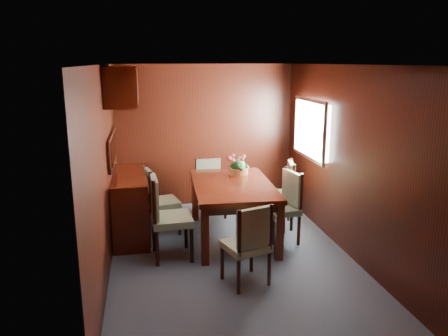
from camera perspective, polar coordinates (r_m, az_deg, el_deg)
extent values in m
plane|color=#3C4752|center=(5.70, 0.97, -11.53)|extent=(4.50, 4.50, 0.00)
cube|color=black|center=(5.22, -15.33, -0.44)|extent=(0.02, 4.50, 2.40)
cube|color=black|center=(5.79, 15.73, 0.90)|extent=(0.02, 4.50, 2.40)
cube|color=black|center=(7.48, -2.45, 4.23)|extent=(3.00, 0.02, 2.40)
cube|color=black|center=(3.23, 9.13, -8.91)|extent=(3.00, 0.02, 2.40)
cube|color=black|center=(5.16, 1.08, 13.35)|extent=(3.00, 4.50, 0.02)
cube|color=white|center=(6.72, 11.61, 5.04)|extent=(0.14, 1.10, 0.80)
cube|color=#B2B2B7|center=(6.69, 11.06, 5.03)|extent=(0.04, 1.20, 0.90)
cube|color=black|center=(6.18, -14.40, 2.53)|extent=(0.03, 1.36, 0.41)
cube|color=silver|center=(6.18, -14.23, 2.54)|extent=(0.01, 1.30, 0.35)
cube|color=black|center=(6.07, -13.25, 10.51)|extent=(0.40, 1.40, 0.50)
cube|color=black|center=(6.37, -11.98, -4.71)|extent=(0.48, 1.40, 0.90)
cube|color=black|center=(5.37, -2.52, -8.92)|extent=(0.10, 0.10, 0.74)
cube|color=black|center=(5.52, 7.23, -8.34)|extent=(0.10, 0.10, 0.74)
cube|color=black|center=(6.84, -3.82, -3.87)|extent=(0.10, 0.10, 0.74)
cube|color=black|center=(6.96, 3.85, -3.54)|extent=(0.10, 0.10, 0.74)
cube|color=black|center=(6.05, 1.11, -3.08)|extent=(1.01, 1.62, 0.11)
cube|color=black|center=(6.03, 1.11, -2.30)|extent=(1.14, 1.76, 0.06)
cylinder|color=black|center=(5.85, -9.14, -8.70)|extent=(0.05, 0.05, 0.44)
cylinder|color=black|center=(5.44, -8.74, -10.46)|extent=(0.05, 0.05, 0.44)
cylinder|color=black|center=(5.90, -4.98, -8.40)|extent=(0.05, 0.05, 0.44)
cylinder|color=black|center=(5.49, -4.25, -10.12)|extent=(0.05, 0.05, 0.44)
cube|color=gray|center=(5.56, -6.86, -6.69)|extent=(0.52, 0.54, 0.09)
cylinder|color=black|center=(5.66, -9.47, -3.31)|extent=(0.05, 0.05, 0.58)
cylinder|color=black|center=(5.23, -9.09, -4.71)|extent=(0.05, 0.05, 0.58)
cube|color=gray|center=(5.44, -9.06, -3.74)|extent=(0.09, 0.47, 0.49)
cylinder|color=black|center=(6.61, -10.04, -6.29)|extent=(0.04, 0.04, 0.39)
cylinder|color=black|center=(6.24, -9.19, -7.47)|extent=(0.04, 0.04, 0.39)
cylinder|color=black|center=(6.69, -6.85, -5.90)|extent=(0.04, 0.04, 0.39)
cylinder|color=black|center=(6.33, -5.82, -7.04)|extent=(0.04, 0.04, 0.39)
cube|color=gray|center=(6.38, -8.05, -4.51)|extent=(0.53, 0.55, 0.08)
cylinder|color=black|center=(6.45, -10.32, -1.98)|extent=(0.04, 0.04, 0.52)
cylinder|color=black|center=(6.07, -9.46, -2.94)|extent=(0.04, 0.04, 0.52)
cube|color=gray|center=(6.26, -9.73, -2.25)|extent=(0.15, 0.42, 0.44)
cylinder|color=black|center=(6.06, 9.73, -8.10)|extent=(0.05, 0.05, 0.40)
cylinder|color=black|center=(6.39, 7.81, -6.84)|extent=(0.05, 0.05, 0.40)
cylinder|color=black|center=(5.87, 6.41, -8.69)|extent=(0.05, 0.05, 0.40)
cylinder|color=black|center=(6.22, 4.61, -7.36)|extent=(0.05, 0.05, 0.40)
cube|color=gray|center=(6.04, 7.21, -5.40)|extent=(0.54, 0.55, 0.08)
cylinder|color=black|center=(5.89, 10.03, -3.26)|extent=(0.05, 0.05, 0.54)
cylinder|color=black|center=(6.23, 8.05, -2.23)|extent=(0.05, 0.05, 0.54)
cube|color=gray|center=(6.04, 8.85, -2.56)|extent=(0.14, 0.44, 0.46)
cylinder|color=black|center=(6.54, 8.81, -6.40)|extent=(0.05, 0.05, 0.40)
cylinder|color=black|center=(6.92, 8.46, -5.22)|extent=(0.05, 0.05, 0.40)
cylinder|color=black|center=(6.50, 5.34, -6.39)|extent=(0.05, 0.05, 0.40)
cylinder|color=black|center=(6.89, 5.19, -5.21)|extent=(0.05, 0.05, 0.40)
cube|color=gray|center=(6.63, 7.02, -3.64)|extent=(0.55, 0.57, 0.08)
cylinder|color=black|center=(6.37, 9.08, -1.90)|extent=(0.05, 0.05, 0.54)
cylinder|color=black|center=(6.77, 8.71, -0.95)|extent=(0.05, 0.05, 0.54)
cube|color=gray|center=(6.56, 8.72, -1.23)|extent=(0.16, 0.44, 0.46)
cylinder|color=black|center=(4.81, 1.92, -14.09)|extent=(0.04, 0.04, 0.38)
cylinder|color=black|center=(5.00, 5.92, -13.02)|extent=(0.04, 0.04, 0.38)
cylinder|color=black|center=(5.10, -0.25, -12.37)|extent=(0.04, 0.04, 0.38)
cylinder|color=black|center=(5.28, 3.60, -11.45)|extent=(0.04, 0.04, 0.38)
cube|color=gray|center=(4.93, 2.84, -10.10)|extent=(0.56, 0.55, 0.08)
cylinder|color=black|center=(4.59, 2.03, -8.53)|extent=(0.04, 0.04, 0.51)
cylinder|color=black|center=(4.78, 6.14, -7.64)|extent=(0.04, 0.04, 0.51)
cube|color=gray|center=(4.69, 4.01, -7.78)|extent=(0.41, 0.18, 0.43)
cylinder|color=black|center=(7.28, -0.59, -4.25)|extent=(0.04, 0.04, 0.37)
cylinder|color=black|center=(7.19, -3.54, -4.50)|extent=(0.04, 0.04, 0.37)
cylinder|color=black|center=(6.95, 0.18, -5.14)|extent=(0.04, 0.04, 0.37)
cylinder|color=black|center=(6.86, -2.90, -5.41)|extent=(0.04, 0.04, 0.37)
cube|color=gray|center=(6.99, -1.72, -2.93)|extent=(0.47, 0.46, 0.08)
cylinder|color=black|center=(7.15, -0.62, -0.48)|extent=(0.04, 0.04, 0.50)
cylinder|color=black|center=(7.06, -3.61, -0.69)|extent=(0.04, 0.04, 0.50)
cube|color=gray|center=(7.08, -2.07, -0.47)|extent=(0.40, 0.09, 0.42)
cylinder|color=#B56637|center=(6.50, 1.87, -0.38)|extent=(0.30, 0.30, 0.09)
sphere|color=#164318|center=(6.49, 1.87, 0.20)|extent=(0.23, 0.23, 0.23)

